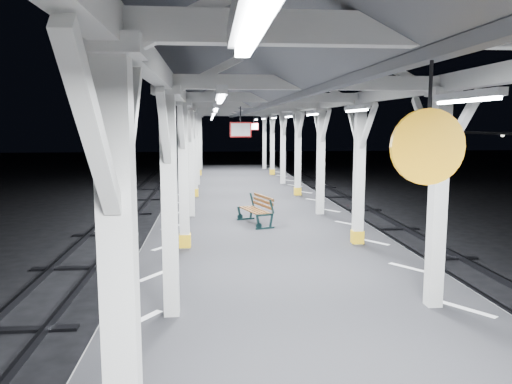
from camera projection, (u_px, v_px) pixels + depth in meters
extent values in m
plane|color=black|center=(285.00, 321.00, 9.66)|extent=(120.00, 120.00, 0.00)
cube|color=black|center=(285.00, 297.00, 9.59)|extent=(6.00, 50.00, 1.00)
cube|color=silver|center=(156.00, 275.00, 9.30)|extent=(1.00, 48.00, 0.01)
cube|color=silver|center=(409.00, 268.00, 9.75)|extent=(1.00, 48.00, 0.01)
cube|color=#2D2D33|center=(48.00, 326.00, 9.24)|extent=(0.08, 60.00, 0.16)
cube|color=black|center=(17.00, 330.00, 9.20)|extent=(2.20, 0.22, 0.06)
cube|color=#2D2D33|center=(503.00, 310.00, 10.06)|extent=(0.08, 60.00, 0.16)
cube|color=beige|center=(121.00, 312.00, 3.20)|extent=(0.22, 0.22, 3.20)
cube|color=beige|center=(110.00, 46.00, 2.98)|extent=(0.40, 0.40, 0.12)
cube|color=beige|center=(128.00, 131.00, 3.59)|extent=(0.10, 0.99, 0.99)
cube|color=beige|center=(93.00, 134.00, 2.51)|extent=(0.10, 0.99, 0.99)
cube|color=beige|center=(170.00, 208.00, 7.15)|extent=(0.22, 0.22, 3.20)
cube|color=beige|center=(167.00, 90.00, 6.93)|extent=(0.40, 0.40, 0.12)
cube|color=beige|center=(171.00, 127.00, 7.54)|extent=(0.10, 0.99, 0.99)
cube|color=beige|center=(164.00, 128.00, 6.45)|extent=(0.10, 0.99, 0.99)
cube|color=beige|center=(184.00, 178.00, 11.10)|extent=(0.22, 0.22, 3.20)
cube|color=beige|center=(182.00, 103.00, 10.87)|extent=(0.40, 0.40, 0.12)
cube|color=gold|center=(185.00, 240.00, 11.29)|extent=(0.26, 0.26, 0.30)
cube|color=beige|center=(184.00, 126.00, 11.48)|extent=(0.10, 0.99, 0.99)
cube|color=beige|center=(181.00, 126.00, 10.40)|extent=(0.10, 0.99, 0.99)
cube|color=beige|center=(190.00, 164.00, 15.04)|extent=(0.22, 0.22, 3.20)
cube|color=beige|center=(189.00, 108.00, 14.82)|extent=(0.40, 0.40, 0.12)
cube|color=beige|center=(190.00, 125.00, 15.43)|extent=(0.10, 0.99, 0.99)
cube|color=beige|center=(189.00, 126.00, 14.34)|extent=(0.10, 0.99, 0.99)
cube|color=beige|center=(194.00, 156.00, 18.99)|extent=(0.22, 0.22, 3.20)
cube|color=beige|center=(194.00, 112.00, 18.76)|extent=(0.40, 0.40, 0.12)
cube|color=gold|center=(195.00, 192.00, 19.18)|extent=(0.26, 0.26, 0.30)
cube|color=beige|center=(194.00, 125.00, 19.38)|extent=(0.10, 0.99, 0.99)
cube|color=beige|center=(193.00, 125.00, 18.29)|extent=(0.10, 0.99, 0.99)
cube|color=beige|center=(197.00, 150.00, 22.94)|extent=(0.22, 0.22, 3.20)
cube|color=beige|center=(196.00, 114.00, 22.71)|extent=(0.40, 0.40, 0.12)
cube|color=beige|center=(197.00, 125.00, 23.32)|extent=(0.10, 0.99, 0.99)
cube|color=beige|center=(196.00, 125.00, 22.24)|extent=(0.10, 0.99, 0.99)
cube|color=beige|center=(199.00, 146.00, 26.88)|extent=(0.22, 0.22, 3.20)
cube|color=beige|center=(198.00, 115.00, 26.66)|extent=(0.40, 0.40, 0.12)
cube|color=gold|center=(199.00, 172.00, 27.07)|extent=(0.26, 0.26, 0.30)
cube|color=beige|center=(199.00, 125.00, 27.27)|extent=(0.10, 0.99, 0.99)
cube|color=beige|center=(198.00, 125.00, 26.18)|extent=(0.10, 0.99, 0.99)
cube|color=beige|center=(200.00, 143.00, 30.83)|extent=(0.22, 0.22, 3.20)
cube|color=beige|center=(200.00, 116.00, 30.60)|extent=(0.40, 0.40, 0.12)
cube|color=beige|center=(200.00, 125.00, 31.21)|extent=(0.10, 0.99, 0.99)
cube|color=beige|center=(200.00, 125.00, 30.13)|extent=(0.10, 0.99, 0.99)
cube|color=beige|center=(438.00, 204.00, 7.52)|extent=(0.22, 0.22, 3.20)
cube|color=beige|center=(443.00, 92.00, 7.29)|extent=(0.40, 0.40, 0.12)
cube|color=beige|center=(425.00, 127.00, 7.90)|extent=(0.10, 0.99, 0.99)
cube|color=beige|center=(460.00, 127.00, 6.82)|extent=(0.10, 0.99, 0.99)
cube|color=beige|center=(359.00, 176.00, 11.46)|extent=(0.22, 0.22, 3.20)
cube|color=beige|center=(361.00, 103.00, 11.24)|extent=(0.40, 0.40, 0.12)
cube|color=gold|center=(357.00, 237.00, 11.66)|extent=(0.26, 0.26, 0.30)
cube|color=beige|center=(354.00, 126.00, 11.85)|extent=(0.10, 0.99, 0.99)
cube|color=beige|center=(368.00, 126.00, 10.76)|extent=(0.10, 0.99, 0.99)
cube|color=beige|center=(321.00, 163.00, 15.41)|extent=(0.22, 0.22, 3.20)
cube|color=beige|center=(322.00, 109.00, 15.18)|extent=(0.40, 0.40, 0.12)
cube|color=beige|center=(317.00, 125.00, 15.80)|extent=(0.10, 0.99, 0.99)
cube|color=beige|center=(325.00, 126.00, 14.71)|extent=(0.10, 0.99, 0.99)
cube|color=beige|center=(298.00, 155.00, 19.36)|extent=(0.22, 0.22, 3.20)
cube|color=beige|center=(298.00, 112.00, 19.13)|extent=(0.40, 0.40, 0.12)
cube|color=gold|center=(298.00, 191.00, 19.55)|extent=(0.26, 0.26, 0.30)
cube|color=beige|center=(296.00, 125.00, 19.74)|extent=(0.10, 0.99, 0.99)
cube|color=beige|center=(301.00, 125.00, 18.66)|extent=(0.10, 0.99, 0.99)
cube|color=beige|center=(283.00, 150.00, 23.30)|extent=(0.22, 0.22, 3.20)
cube|color=beige|center=(283.00, 114.00, 23.08)|extent=(0.40, 0.40, 0.12)
cube|color=beige|center=(281.00, 125.00, 23.69)|extent=(0.10, 0.99, 0.99)
cube|color=beige|center=(285.00, 125.00, 22.60)|extent=(0.10, 0.99, 0.99)
cube|color=beige|center=(272.00, 146.00, 27.25)|extent=(0.22, 0.22, 3.20)
cube|color=beige|center=(272.00, 115.00, 27.02)|extent=(0.40, 0.40, 0.12)
cube|color=gold|center=(272.00, 172.00, 27.44)|extent=(0.26, 0.26, 0.30)
cube|color=beige|center=(271.00, 125.00, 27.63)|extent=(0.10, 0.99, 0.99)
cube|color=beige|center=(274.00, 125.00, 26.55)|extent=(0.10, 0.99, 0.99)
cube|color=beige|center=(264.00, 143.00, 31.19)|extent=(0.22, 0.22, 3.20)
cube|color=beige|center=(264.00, 116.00, 30.97)|extent=(0.40, 0.40, 0.12)
cube|color=beige|center=(263.00, 125.00, 31.58)|extent=(0.10, 0.99, 0.99)
cube|color=beige|center=(265.00, 125.00, 30.50)|extent=(0.10, 0.99, 0.99)
cube|color=beige|center=(176.00, 91.00, 8.88)|extent=(0.18, 48.00, 0.24)
cube|color=beige|center=(394.00, 92.00, 9.25)|extent=(0.18, 48.00, 0.24)
cube|color=beige|center=(433.00, 31.00, 3.15)|extent=(4.20, 0.14, 0.20)
cube|color=beige|center=(309.00, 83.00, 7.09)|extent=(4.20, 0.14, 0.20)
cube|color=beige|center=(273.00, 97.00, 11.04)|extent=(4.20, 0.14, 0.20)
cube|color=beige|center=(256.00, 104.00, 14.98)|extent=(4.20, 0.14, 0.20)
cube|color=beige|center=(247.00, 108.00, 18.93)|extent=(4.20, 0.14, 0.20)
cube|color=beige|center=(240.00, 111.00, 22.88)|extent=(4.20, 0.14, 0.20)
cube|color=beige|center=(236.00, 113.00, 26.82)|extent=(4.20, 0.14, 0.20)
cube|color=beige|center=(232.00, 114.00, 30.77)|extent=(4.20, 0.14, 0.20)
cube|color=beige|center=(287.00, 40.00, 8.94)|extent=(0.16, 48.00, 0.20)
cube|color=#4D4F55|center=(215.00, 60.00, 8.87)|extent=(2.80, 49.00, 1.45)
cube|color=#4D4F55|center=(358.00, 62.00, 9.11)|extent=(2.80, 49.00, 1.45)
cube|color=white|center=(261.00, 9.00, 1.10)|extent=(0.05, 1.25, 0.05)
cube|color=silver|center=(220.00, 94.00, 5.04)|extent=(0.10, 1.35, 0.08)
cube|color=white|center=(221.00, 99.00, 5.05)|extent=(0.05, 1.25, 0.05)
cube|color=silver|center=(216.00, 107.00, 8.98)|extent=(0.10, 1.35, 0.08)
cube|color=white|center=(216.00, 110.00, 8.99)|extent=(0.05, 1.25, 0.05)
cube|color=silver|center=(214.00, 112.00, 12.93)|extent=(0.10, 1.35, 0.08)
cube|color=white|center=(214.00, 114.00, 12.94)|extent=(0.05, 1.25, 0.05)
cube|color=silver|center=(213.00, 115.00, 16.88)|extent=(0.10, 1.35, 0.08)
cube|color=white|center=(213.00, 116.00, 16.88)|extent=(0.05, 1.25, 0.05)
cube|color=silver|center=(212.00, 117.00, 20.82)|extent=(0.10, 1.35, 0.08)
cube|color=white|center=(212.00, 118.00, 20.83)|extent=(0.05, 1.25, 0.05)
cube|color=silver|center=(212.00, 118.00, 24.77)|extent=(0.10, 1.35, 0.08)
cube|color=white|center=(212.00, 119.00, 24.78)|extent=(0.05, 1.25, 0.05)
cube|color=silver|center=(211.00, 119.00, 28.72)|extent=(0.10, 1.35, 0.08)
cube|color=white|center=(211.00, 119.00, 28.72)|extent=(0.05, 1.25, 0.05)
cube|color=silver|center=(466.00, 95.00, 5.28)|extent=(0.10, 1.35, 0.08)
cube|color=white|center=(466.00, 100.00, 5.28)|extent=(0.05, 1.25, 0.05)
cube|color=silver|center=(356.00, 107.00, 9.22)|extent=(0.10, 1.35, 0.08)
cube|color=white|center=(356.00, 110.00, 9.23)|extent=(0.05, 1.25, 0.05)
cube|color=silver|center=(312.00, 112.00, 13.17)|extent=(0.10, 1.35, 0.08)
cube|color=white|center=(312.00, 114.00, 13.18)|extent=(0.05, 1.25, 0.05)
cube|color=silver|center=(289.00, 115.00, 17.11)|extent=(0.10, 1.35, 0.08)
cube|color=white|center=(289.00, 117.00, 17.12)|extent=(0.05, 1.25, 0.05)
cube|color=silver|center=(274.00, 117.00, 21.06)|extent=(0.10, 1.35, 0.08)
cube|color=white|center=(274.00, 118.00, 21.07)|extent=(0.05, 1.25, 0.05)
cube|color=silver|center=(264.00, 118.00, 25.01)|extent=(0.10, 1.35, 0.08)
cube|color=white|center=(264.00, 119.00, 25.01)|extent=(0.05, 1.25, 0.05)
cube|color=silver|center=(256.00, 119.00, 28.95)|extent=(0.10, 1.35, 0.08)
cube|color=white|center=(256.00, 120.00, 28.96)|extent=(0.05, 1.25, 0.05)
cylinder|color=black|center=(431.00, 84.00, 3.19)|extent=(0.02, 0.02, 0.30)
cylinder|color=#F2A00D|center=(428.00, 147.00, 3.25)|extent=(0.50, 0.04, 0.50)
cylinder|color=black|center=(241.00, 114.00, 11.60)|extent=(0.02, 0.02, 0.36)
cube|color=red|center=(241.00, 130.00, 11.64)|extent=(0.50, 0.03, 0.35)
cube|color=white|center=(241.00, 130.00, 11.64)|extent=(0.44, 0.04, 0.29)
cylinder|color=black|center=(253.00, 120.00, 25.70)|extent=(0.02, 0.02, 0.36)
cube|color=red|center=(253.00, 126.00, 25.75)|extent=(0.50, 0.03, 0.35)
cube|color=white|center=(253.00, 126.00, 25.75)|extent=(0.44, 0.05, 0.29)
cube|color=black|center=(447.00, 157.00, 32.42)|extent=(0.20, 0.20, 3.30)
sphere|color=silver|center=(503.00, 135.00, 26.29)|extent=(0.20, 0.20, 0.20)
sphere|color=silver|center=(449.00, 133.00, 32.21)|extent=(0.20, 0.20, 0.20)
cube|color=black|center=(265.00, 228.00, 13.36)|extent=(0.53, 0.21, 0.05)
cube|color=black|center=(258.00, 222.00, 13.26)|extent=(0.15, 0.08, 0.41)
cube|color=black|center=(271.00, 221.00, 13.40)|extent=(0.13, 0.08, 0.41)
cube|color=black|center=(272.00, 207.00, 13.35)|extent=(0.15, 0.09, 0.39)
cube|color=black|center=(246.00, 219.00, 14.67)|extent=(0.53, 0.21, 0.05)
cube|color=black|center=(239.00, 213.00, 14.57)|extent=(0.15, 0.08, 0.41)
cube|color=black|center=(251.00, 212.00, 14.71)|extent=(0.13, 0.08, 0.41)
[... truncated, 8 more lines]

